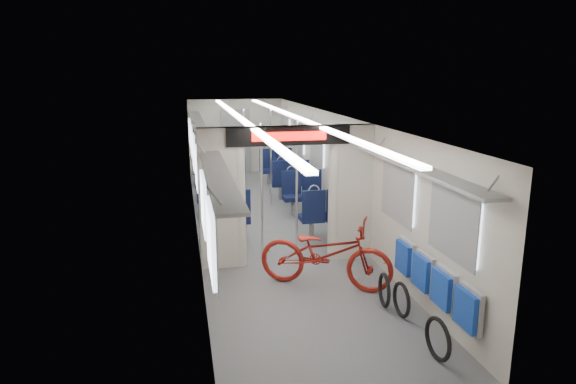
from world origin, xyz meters
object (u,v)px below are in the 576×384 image
object	(u,v)px
bicycle	(325,253)
bike_hoop_b	(401,301)
seat_bay_near_right	(313,200)
bike_hoop_a	(438,341)
stanchion_far_right	(271,159)
seat_bay_near_left	(221,201)
seat_bay_far_left	(211,171)
flip_bench	(433,280)
stanchion_near_right	(297,185)
bike_hoop_c	(384,292)
stanchion_far_left	(245,159)
stanchion_near_left	(262,190)
seat_bay_far_right	(283,171)

from	to	relation	value
bicycle	bike_hoop_b	xyz separation A→B (m)	(0.71, -1.14, -0.32)
seat_bay_near_right	bike_hoop_a	bearing A→B (deg)	-89.12
bike_hoop_a	stanchion_far_right	xyz separation A→B (m)	(-0.66, 6.97, 0.92)
seat_bay_near_left	seat_bay_far_left	world-z (taller)	seat_bay_far_left
stanchion_far_right	bike_hoop_b	bearing A→B (deg)	-83.30
flip_bench	stanchion_near_right	size ratio (longest dim) A/B	0.91
bike_hoop_c	stanchion_near_right	xyz separation A→B (m)	(-0.62, 2.69, 0.94)
stanchion_far_left	seat_bay_near_right	bearing A→B (deg)	-56.55
bike_hoop_c	stanchion_near_right	bearing A→B (deg)	103.02
bicycle	stanchion_far_left	size ratio (longest dim) A/B	0.87
bike_hoop_b	seat_bay_near_left	distance (m)	4.90
bike_hoop_c	stanchion_far_right	xyz separation A→B (m)	(-0.59, 5.59, 0.94)
seat_bay_far_left	stanchion_far_left	distance (m)	1.95
seat_bay_near_left	bike_hoop_c	bearing A→B (deg)	-65.56
bike_hoop_b	stanchion_far_left	bearing A→B (deg)	102.16
flip_bench	bike_hoop_b	bearing A→B (deg)	142.68
seat_bay_far_left	stanchion_near_left	size ratio (longest dim) A/B	0.96
seat_bay_far_left	stanchion_near_right	xyz separation A→B (m)	(1.26, -4.70, 0.59)
bike_hoop_a	bike_hoop_c	distance (m)	1.38
bike_hoop_a	seat_bay_far_right	bearing A→B (deg)	90.55
bicycle	bike_hoop_c	world-z (taller)	bicycle
bike_hoop_b	seat_bay_near_left	xyz separation A→B (m)	(-1.99, 4.47, 0.34)
seat_bay_far_left	stanchion_far_right	distance (m)	2.30
seat_bay_near_left	seat_bay_near_right	xyz separation A→B (m)	(1.87, -0.25, -0.01)
flip_bench	bike_hoop_b	xyz separation A→B (m)	(-0.30, 0.23, -0.37)
seat_bay_near_left	bike_hoop_a	bearing A→B (deg)	-70.52
seat_bay_far_left	bike_hoop_b	bearing A→B (deg)	-75.59
stanchion_near_right	stanchion_far_left	distance (m)	3.03
seat_bay_far_right	seat_bay_near_left	bearing A→B (deg)	-122.45
bike_hoop_c	seat_bay_near_right	distance (m)	3.90
stanchion_near_right	seat_bay_far_right	bearing A→B (deg)	82.05
seat_bay_far_left	seat_bay_near_right	bearing A→B (deg)	-61.92
bike_hoop_b	stanchion_far_right	size ratio (longest dim) A/B	0.21
seat_bay_near_right	bike_hoop_c	bearing A→B (deg)	-89.85
flip_bench	stanchion_near_right	world-z (taller)	stanchion_near_right
seat_bay_near_left	seat_bay_near_right	bearing A→B (deg)	-7.52
flip_bench	stanchion_near_right	bearing A→B (deg)	107.57
bicycle	stanchion_near_left	distance (m)	1.90
seat_bay_near_right	stanchion_near_left	distance (m)	2.01
bike_hoop_b	bike_hoop_c	distance (m)	0.35
bike_hoop_b	seat_bay_far_left	xyz separation A→B (m)	(-1.99, 7.73, 0.35)
seat_bay_far_right	bike_hoop_b	bearing A→B (deg)	-89.11
bike_hoop_c	stanchion_far_left	size ratio (longest dim) A/B	0.21
stanchion_far_right	bike_hoop_a	bearing A→B (deg)	-84.58
bike_hoop_a	stanchion_near_left	world-z (taller)	stanchion_near_left
seat_bay_far_right	stanchion_near_left	distance (m)	4.82
seat_bay_near_left	stanchion_far_left	distance (m)	1.79
bicycle	stanchion_near_right	world-z (taller)	stanchion_near_right
seat_bay_near_right	stanchion_far_left	bearing A→B (deg)	123.45
seat_bay_near_left	bike_hoop_b	bearing A→B (deg)	-66.04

